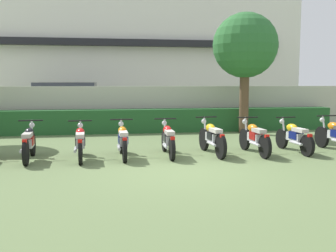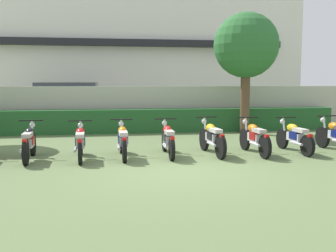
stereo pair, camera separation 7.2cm
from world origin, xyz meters
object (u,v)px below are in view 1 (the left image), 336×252
motorcycle_in_row_1 (29,142)px  tree_far_side (245,46)px  motorcycle_in_row_3 (123,140)px  parked_car (70,103)px  motorcycle_in_row_6 (254,137)px  motorcycle_in_row_4 (168,139)px  motorcycle_in_row_5 (212,137)px  motorcycle_in_row_7 (294,136)px  motorcycle_in_row_8 (336,135)px  motorcycle_in_row_2 (80,142)px

motorcycle_in_row_1 → tree_far_side: bearing=-62.6°
motorcycle_in_row_1 → motorcycle_in_row_3: motorcycle_in_row_1 is taller
parked_car → motorcycle_in_row_6: parked_car is taller
motorcycle_in_row_4 → motorcycle_in_row_5: (1.18, -0.02, 0.02)m
motorcycle_in_row_1 → motorcycle_in_row_6: bearing=-93.7°
motorcycle_in_row_3 → motorcycle_in_row_6: size_ratio=0.96×
motorcycle_in_row_5 → motorcycle_in_row_6: bearing=-99.8°
parked_car → motorcycle_in_row_7: 10.94m
motorcycle_in_row_3 → motorcycle_in_row_8: bearing=-91.5°
tree_far_side → motorcycle_in_row_7: size_ratio=2.42×
tree_far_side → motorcycle_in_row_6: size_ratio=2.33×
motorcycle_in_row_2 → parked_car: bearing=3.6°
motorcycle_in_row_7 → motorcycle_in_row_4: bearing=84.8°
motorcycle_in_row_8 → motorcycle_in_row_7: bearing=85.1°
motorcycle_in_row_3 → motorcycle_in_row_7: (4.66, 0.03, -0.01)m
motorcycle_in_row_2 → motorcycle_in_row_5: 3.41m
motorcycle_in_row_1 → motorcycle_in_row_8: motorcycle_in_row_8 is taller
motorcycle_in_row_2 → tree_far_side: bearing=-56.9°
tree_far_side → motorcycle_in_row_4: (-3.54, -4.05, -2.78)m
parked_car → motorcycle_in_row_1: (-0.22, -8.64, -0.49)m
motorcycle_in_row_3 → motorcycle_in_row_5: bearing=-89.7°
parked_car → motorcycle_in_row_5: (4.41, -8.59, -0.48)m
motorcycle_in_row_4 → motorcycle_in_row_5: size_ratio=0.97×
motorcycle_in_row_7 → motorcycle_in_row_6: bearing=89.3°
motorcycle_in_row_1 → motorcycle_in_row_4: size_ratio=0.99×
parked_car → tree_far_side: bearing=-31.6°
tree_far_side → motorcycle_in_row_5: bearing=-120.1°
tree_far_side → motorcycle_in_row_3: 6.85m
motorcycle_in_row_4 → tree_far_side: bearing=-40.6°
tree_far_side → motorcycle_in_row_6: bearing=-106.3°
tree_far_side → motorcycle_in_row_1: (-7.00, -4.12, -2.77)m
motorcycle_in_row_5 → motorcycle_in_row_7: motorcycle_in_row_5 is taller
motorcycle_in_row_4 → motorcycle_in_row_8: 4.69m
motorcycle_in_row_5 → motorcycle_in_row_1: bearing=86.4°
motorcycle_in_row_1 → motorcycle_in_row_2: bearing=-96.9°
parked_car → motorcycle_in_row_6: size_ratio=2.39×
motorcycle_in_row_2 → motorcycle_in_row_7: motorcycle_in_row_2 is taller
motorcycle_in_row_5 → motorcycle_in_row_6: (1.14, -0.11, -0.01)m
motorcycle_in_row_1 → motorcycle_in_row_8: (8.15, -0.04, 0.01)m
parked_car → motorcycle_in_row_4: parked_car is taller
tree_far_side → motorcycle_in_row_8: (1.15, -4.16, -2.76)m
parked_car → tree_far_side: 8.45m
parked_car → motorcycle_in_row_8: size_ratio=2.37×
motorcycle_in_row_6 → motorcycle_in_row_7: bearing=-88.7°
tree_far_side → motorcycle_in_row_4: tree_far_side is taller
motorcycle_in_row_5 → motorcycle_in_row_8: motorcycle_in_row_5 is taller
motorcycle_in_row_7 → motorcycle_in_row_2: bearing=86.7°
tree_far_side → motorcycle_in_row_8: 5.13m
motorcycle_in_row_3 → motorcycle_in_row_7: motorcycle_in_row_3 is taller
motorcycle_in_row_7 → motorcycle_in_row_8: 1.21m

